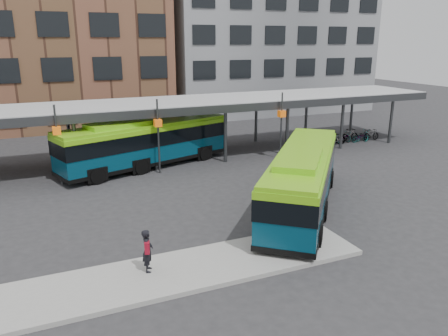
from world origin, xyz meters
TOP-DOWN VIEW (x-y plane):
  - ground at (0.00, 0.00)m, footprint 120.00×120.00m
  - boarding_island at (-5.50, -3.00)m, footprint 14.00×3.00m
  - canopy at (-0.06, 12.87)m, footprint 40.00×6.53m
  - building_brick at (-10.00, 32.00)m, footprint 26.00×14.00m
  - building_grey at (16.00, 32.00)m, footprint 24.00×14.00m
  - bus_front at (1.96, 0.69)m, footprint 9.61×10.78m
  - bus_rear at (-3.43, 11.42)m, footprint 12.28×6.13m
  - pedestrian at (-6.80, -2.63)m, footprint 0.53×0.68m
  - bike_rack at (13.61, 11.95)m, footprint 6.87×1.58m

SIDE VIEW (x-z plane):
  - ground at x=0.00m, z-range 0.00..0.00m
  - boarding_island at x=-5.50m, z-range 0.00..0.18m
  - bike_rack at x=13.61m, z-range -0.07..1.00m
  - pedestrian at x=-6.80m, z-range 0.19..1.82m
  - bus_front at x=1.96m, z-range 0.07..3.36m
  - bus_rear at x=-3.43m, z-range 0.07..3.40m
  - canopy at x=-0.06m, z-range 1.51..6.31m
  - building_grey at x=16.00m, z-range 0.00..20.00m
  - building_brick at x=-10.00m, z-range 0.00..22.00m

